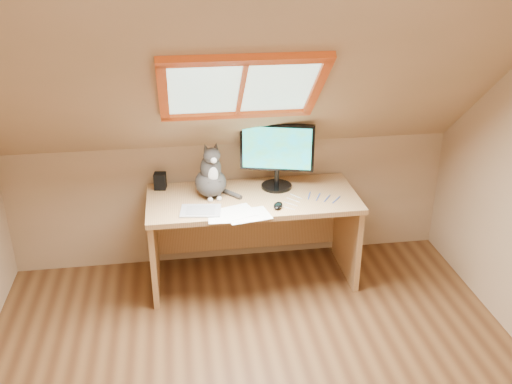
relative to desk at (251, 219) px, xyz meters
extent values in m
cube|color=tan|center=(-0.12, 0.30, 0.01)|extent=(3.50, 0.02, 1.00)
cube|color=tan|center=(-0.12, -0.47, 1.21)|extent=(3.50, 1.56, 1.41)
cube|color=#B2E0CC|center=(-0.12, -0.39, 1.14)|extent=(0.90, 0.53, 0.48)
cube|color=#E64615|center=(-0.12, -0.39, 1.14)|extent=(1.02, 0.64, 0.59)
cube|color=tan|center=(0.00, -0.07, 0.20)|extent=(1.56, 0.68, 0.04)
cube|color=tan|center=(-0.75, -0.07, -0.16)|extent=(0.04, 0.61, 0.67)
cube|color=tan|center=(0.75, -0.07, -0.16)|extent=(0.04, 0.61, 0.67)
cube|color=tan|center=(0.00, 0.24, -0.16)|extent=(1.46, 0.03, 0.47)
cylinder|color=black|center=(0.21, 0.07, 0.23)|extent=(0.23, 0.23, 0.02)
cylinder|color=black|center=(0.21, 0.07, 0.31)|extent=(0.04, 0.04, 0.13)
cube|color=black|center=(0.21, 0.07, 0.55)|extent=(0.54, 0.19, 0.36)
cube|color=#0681BB|center=(0.20, 0.04, 0.55)|extent=(0.49, 0.15, 0.32)
ellipsoid|color=#403C38|center=(-0.30, 0.01, 0.32)|extent=(0.28, 0.32, 0.20)
ellipsoid|color=#403C38|center=(-0.30, 0.00, 0.44)|extent=(0.18, 0.18, 0.22)
ellipsoid|color=silver|center=(-0.29, -0.07, 0.41)|extent=(0.08, 0.05, 0.13)
ellipsoid|color=#403C38|center=(-0.29, -0.05, 0.56)|extent=(0.14, 0.13, 0.11)
sphere|color=silver|center=(-0.28, -0.10, 0.54)|extent=(0.04, 0.04, 0.04)
cone|color=#403C38|center=(-0.33, -0.04, 0.61)|extent=(0.06, 0.06, 0.07)
cone|color=#403C38|center=(-0.26, -0.02, 0.61)|extent=(0.06, 0.06, 0.07)
cube|color=black|center=(-0.68, 0.18, 0.28)|extent=(0.10, 0.10, 0.12)
cube|color=#B2B2B7|center=(-0.40, -0.26, 0.23)|extent=(0.30, 0.24, 0.01)
ellipsoid|color=black|center=(0.15, -0.28, 0.24)|extent=(0.10, 0.13, 0.03)
cube|color=white|center=(-0.16, -0.33, 0.22)|extent=(0.33, 0.27, 0.00)
cube|color=white|center=(-0.16, -0.33, 0.22)|extent=(0.32, 0.24, 0.00)
cube|color=white|center=(-0.16, -0.33, 0.22)|extent=(0.35, 0.30, 0.00)
camera|label=1|loc=(-0.54, -3.85, 2.02)|focal=40.00mm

